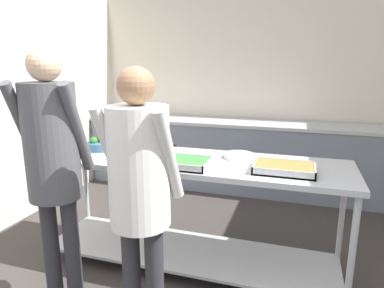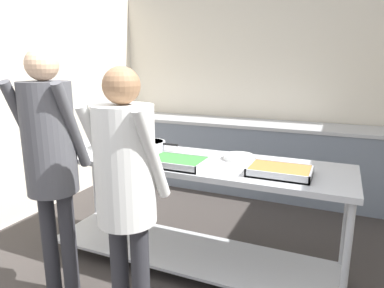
# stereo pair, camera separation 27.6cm
# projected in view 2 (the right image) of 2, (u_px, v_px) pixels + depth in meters

# --- Properties ---
(wall_rear) EXTENTS (4.39, 0.06, 2.65)m
(wall_rear) POSITION_uv_depth(u_px,v_px,m) (266.00, 89.00, 4.63)
(wall_rear) COLOR beige
(wall_rear) RESTS_ON ground_plane
(wall_left) EXTENTS (0.06, 3.85, 2.65)m
(wall_left) POSITION_uv_depth(u_px,v_px,m) (38.00, 95.00, 3.82)
(wall_left) COLOR beige
(wall_left) RESTS_ON ground_plane
(back_counter) EXTENTS (4.23, 0.65, 0.93)m
(back_counter) POSITION_uv_depth(u_px,v_px,m) (257.00, 157.00, 4.50)
(back_counter) COLOR slate
(back_counter) RESTS_ON ground_plane
(serving_counter) EXTENTS (2.48, 0.72, 0.93)m
(serving_counter) POSITION_uv_depth(u_px,v_px,m) (187.00, 195.00, 2.77)
(serving_counter) COLOR #ADAFB5
(serving_counter) RESTS_ON ground_plane
(broccoli_bowl) EXTENTS (0.25, 0.25, 0.12)m
(broccoli_bowl) POSITION_uv_depth(u_px,v_px,m) (106.00, 142.00, 3.06)
(broccoli_bowl) COLOR #3D668C
(broccoli_bowl) RESTS_ON serving_counter
(sauce_pan) EXTENTS (0.43, 0.29, 0.07)m
(sauce_pan) POSITION_uv_depth(u_px,v_px,m) (149.00, 145.00, 3.02)
(sauce_pan) COLOR #ADAFB5
(sauce_pan) RESTS_ON serving_counter
(serving_tray_vegetables) EXTENTS (0.42, 0.29, 0.05)m
(serving_tray_vegetables) POSITION_uv_depth(u_px,v_px,m) (178.00, 162.00, 2.52)
(serving_tray_vegetables) COLOR #ADAFB5
(serving_tray_vegetables) RESTS_ON serving_counter
(plate_stack) EXTENTS (0.24, 0.24, 0.04)m
(plate_stack) POSITION_uv_depth(u_px,v_px,m) (239.00, 157.00, 2.69)
(plate_stack) COLOR white
(plate_stack) RESTS_ON serving_counter
(serving_tray_roast) EXTENTS (0.42, 0.29, 0.05)m
(serving_tray_roast) POSITION_uv_depth(u_px,v_px,m) (280.00, 171.00, 2.31)
(serving_tray_roast) COLOR #ADAFB5
(serving_tray_roast) RESTS_ON serving_counter
(guest_serving_left) EXTENTS (0.45, 0.35, 1.65)m
(guest_serving_left) POSITION_uv_depth(u_px,v_px,m) (126.00, 178.00, 1.98)
(guest_serving_left) COLOR #2D2D33
(guest_serving_left) RESTS_ON ground_plane
(guest_serving_right) EXTENTS (0.48, 0.41, 1.76)m
(guest_serving_right) POSITION_uv_depth(u_px,v_px,m) (50.00, 150.00, 2.28)
(guest_serving_right) COLOR #2D2D33
(guest_serving_right) RESTS_ON ground_plane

